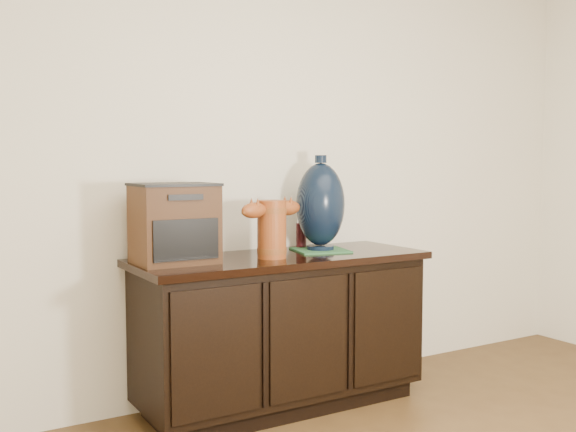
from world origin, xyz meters
TOP-DOWN VIEW (x-y plane):
  - sideboard at (0.00, 2.23)m, footprint 1.46×0.56m
  - terracotta_vessel at (-0.09, 2.17)m, footprint 0.39×0.18m
  - tv_radio at (-0.54, 2.26)m, footprint 0.36×0.30m
  - green_mat at (0.26, 2.27)m, footprint 0.31×0.31m
  - lamp_base at (0.26, 2.27)m, footprint 0.30×0.30m
  - spray_can at (0.23, 2.40)m, footprint 0.05×0.05m

SIDE VIEW (x-z plane):
  - sideboard at x=0.00m, z-range 0.01..0.76m
  - green_mat at x=0.26m, z-range 0.76..0.76m
  - spray_can at x=0.23m, z-range 0.75..0.91m
  - terracotta_vessel at x=-0.09m, z-range 0.77..1.05m
  - tv_radio at x=-0.54m, z-range 0.75..1.12m
  - lamp_base at x=0.26m, z-range 0.75..1.23m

